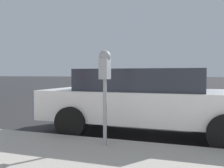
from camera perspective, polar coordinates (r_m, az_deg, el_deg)
name	(u,v)px	position (r m, az deg, el deg)	size (l,w,h in m)	color
ground_plane	(145,124)	(6.85, 7.21, -8.63)	(220.00, 220.00, 0.00)	#2B2B2D
parking_meter	(105,73)	(4.24, -1.55, 2.45)	(0.21, 0.19, 1.55)	gray
car_white	(149,99)	(5.61, 8.04, -3.31)	(2.03, 4.57, 1.39)	silver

